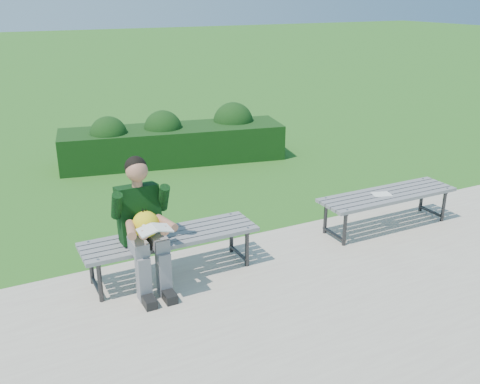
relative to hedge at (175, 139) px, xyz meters
The scene contains 7 objects.
ground 3.46m from the hedge, 101.41° to the right, with size 80.00×80.00×0.00m.
walkway 5.18m from the hedge, 97.57° to the right, with size 30.00×3.50×0.02m.
hedge is the anchor object (origin of this frame).
bench_left 4.13m from the hedge, 111.04° to the right, with size 1.80×0.50×0.46m.
bench_right 4.13m from the hedge, 71.45° to the right, with size 1.80×0.50×0.46m.
seated_boy 4.34m from the hedge, 114.28° to the right, with size 0.56×0.76×1.31m.
paper_sheet 4.10m from the hedge, 72.77° to the right, with size 0.26×0.22×0.01m.
Camera 1 is at (-2.40, -5.19, 2.78)m, focal length 40.00 mm.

